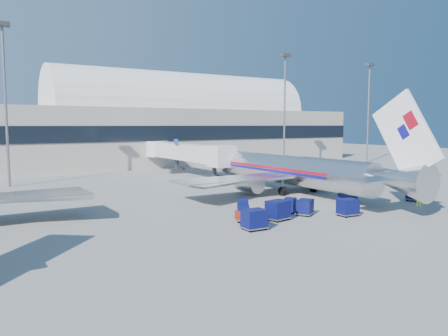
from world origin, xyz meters
TOP-DOWN VIEW (x-y plane):
  - ground at (0.00, 0.00)m, footprint 260.00×260.00m
  - terminal at (-13.60, 55.96)m, footprint 170.00×28.15m
  - airliner_main at (10.00, 4.51)m, footprint 32.00×37.26m
  - jetbridge_near at (7.60, 30.81)m, footprint 4.40×27.50m
  - mast_west at (-20.00, 30.00)m, footprint 2.00×1.20m
  - mast_east at (30.00, 30.00)m, footprint 2.00×1.20m
  - mast_far_east at (55.00, 30.00)m, footprint 2.00×1.20m
  - barrier_near at (18.00, 2.00)m, footprint 3.00×0.55m
  - barrier_mid at (21.30, 2.00)m, footprint 3.00×0.55m
  - barrier_far at (24.60, 2.00)m, footprint 3.00×0.55m
  - tug_lead at (1.63, -4.81)m, footprint 2.57×2.01m
  - tug_right at (10.80, -3.68)m, footprint 2.26×2.41m
  - tug_left at (-2.60, -2.35)m, footprint 2.05×2.42m
  - cart_train_a at (1.63, -6.73)m, footprint 2.19×2.05m
  - cart_train_b at (-1.99, -7.04)m, footprint 2.30×1.89m
  - cart_train_c at (-5.97, -8.82)m, footprint 2.04×1.60m
  - cart_solo_near at (4.85, -9.14)m, footprint 1.99×1.59m
  - cart_solo_far at (17.86, -7.49)m, footprint 2.29×1.93m
  - cart_open_red at (-4.89, -6.69)m, footprint 2.26×1.65m
  - ramp_worker at (15.39, -9.58)m, footprint 0.72×0.71m

SIDE VIEW (x-z plane):
  - ground at x=0.00m, z-range 0.00..0.00m
  - cart_open_red at x=-4.89m, z-range 0.13..0.71m
  - barrier_near at x=18.00m, z-range 0.00..0.90m
  - barrier_mid at x=21.30m, z-range 0.00..0.90m
  - barrier_far at x=24.60m, z-range 0.00..0.90m
  - tug_left at x=-2.60m, z-range -0.06..1.35m
  - tug_right at x=10.80m, z-range -0.06..1.38m
  - tug_lead at x=1.63m, z-range -0.07..1.44m
  - cart_train_a at x=1.63m, z-range 0.05..1.60m
  - ramp_worker at x=15.39m, z-range 0.00..1.67m
  - cart_solo_near at x=4.85m, z-range 0.06..1.70m
  - cart_train_c at x=-5.97m, z-range 0.06..1.78m
  - cart_solo_far at x=17.86m, z-range 0.06..1.83m
  - cart_train_b at x=-1.99m, z-range 0.06..1.89m
  - airliner_main at x=10.00m, z-range -3.11..8.96m
  - jetbridge_near at x=7.60m, z-range 0.80..7.05m
  - terminal at x=-13.60m, z-range -2.98..18.02m
  - mast_west at x=-20.00m, z-range 3.49..26.09m
  - mast_east at x=30.00m, z-range 3.49..26.09m
  - mast_far_east at x=55.00m, z-range 3.49..26.09m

